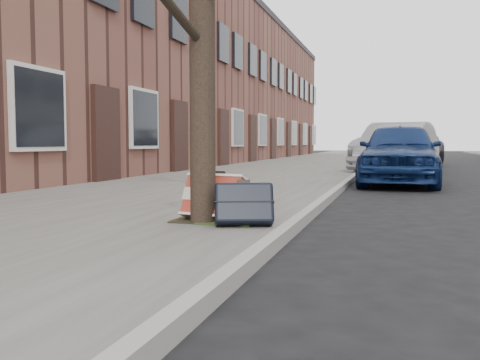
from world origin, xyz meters
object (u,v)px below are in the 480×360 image
(car_near_mid, at_px, (397,148))
(suitcase_navy, at_px, (244,204))
(suitcase_red, at_px, (214,198))
(car_near_front, at_px, (400,153))

(car_near_mid, bearing_deg, suitcase_navy, -83.62)
(suitcase_navy, bearing_deg, suitcase_red, 129.39)
(car_near_mid, bearing_deg, car_near_front, -76.11)
(suitcase_red, relative_size, car_near_front, 0.15)
(suitcase_red, height_order, suitcase_navy, suitcase_red)
(suitcase_red, distance_m, car_near_front, 7.35)
(car_near_front, relative_size, car_near_mid, 0.88)
(suitcase_red, height_order, car_near_front, car_near_front)
(suitcase_navy, relative_size, car_near_mid, 0.12)
(suitcase_red, xyz_separation_m, car_near_mid, (1.80, 11.46, 0.41))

